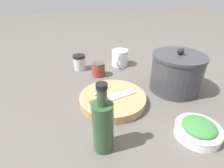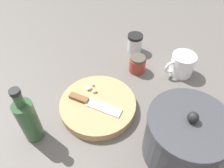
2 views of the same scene
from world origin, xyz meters
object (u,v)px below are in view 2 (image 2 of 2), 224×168
(cutting_board, at_px, (98,105))
(stock_pot, at_px, (184,137))
(honey_jar, at_px, (137,64))
(chef_knife, at_px, (92,103))
(oil_bottle, at_px, (28,120))
(coffee_mug, at_px, (182,64))
(spice_jar, at_px, (135,43))
(garlic_cloves, at_px, (92,88))

(cutting_board, height_order, stock_pot, stock_pot)
(cutting_board, xyz_separation_m, honey_jar, (-0.25, -0.00, 0.02))
(chef_knife, distance_m, oil_bottle, 0.21)
(coffee_mug, bearing_deg, oil_bottle, -22.57)
(spice_jar, bearing_deg, oil_bottle, 0.06)
(garlic_cloves, height_order, honey_jar, honey_jar)
(garlic_cloves, distance_m, stock_pot, 0.35)
(garlic_cloves, relative_size, spice_jar, 0.60)
(garlic_cloves, relative_size, stock_pot, 0.22)
(oil_bottle, xyz_separation_m, stock_pot, (-0.23, 0.38, -0.00))
(cutting_board, relative_size, garlic_cloves, 5.40)
(cutting_board, relative_size, chef_knife, 1.34)
(chef_knife, height_order, oil_bottle, oil_bottle)
(garlic_cloves, height_order, spice_jar, spice_jar)
(chef_knife, height_order, garlic_cloves, same)
(oil_bottle, bearing_deg, honey_jar, 169.63)
(stock_pot, bearing_deg, honey_jar, -126.92)
(cutting_board, bearing_deg, oil_bottle, -22.91)
(oil_bottle, bearing_deg, garlic_cloves, 172.96)
(spice_jar, height_order, honey_jar, spice_jar)
(spice_jar, bearing_deg, honey_jar, 38.90)
(cutting_board, xyz_separation_m, coffee_mug, (-0.34, 0.14, 0.03))
(cutting_board, bearing_deg, chef_knife, -33.95)
(oil_bottle, bearing_deg, spice_jar, -179.94)
(coffee_mug, relative_size, honey_jar, 1.73)
(chef_knife, distance_m, coffee_mug, 0.39)
(cutting_board, xyz_separation_m, spice_jar, (-0.35, -0.09, 0.02))
(oil_bottle, bearing_deg, coffee_mug, 157.43)
(coffee_mug, bearing_deg, garlic_cloves, -32.52)
(coffee_mug, bearing_deg, stock_pot, 25.40)
(garlic_cloves, distance_m, spice_jar, 0.32)
(honey_jar, xyz_separation_m, stock_pot, (0.22, 0.30, 0.05))
(honey_jar, distance_m, stock_pot, 0.37)
(honey_jar, height_order, stock_pot, stock_pot)
(cutting_board, distance_m, spice_jar, 0.36)
(chef_knife, relative_size, honey_jar, 2.85)
(chef_knife, xyz_separation_m, garlic_cloves, (-0.05, -0.05, 0.00))
(garlic_cloves, bearing_deg, spice_jar, -174.66)
(oil_bottle, relative_size, stock_pot, 0.98)
(coffee_mug, distance_m, stock_pot, 0.35)
(cutting_board, relative_size, coffee_mug, 2.22)
(chef_knife, relative_size, garlic_cloves, 4.02)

